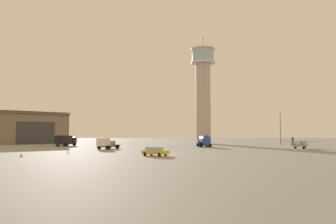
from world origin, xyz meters
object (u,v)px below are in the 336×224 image
light_post_east (280,125)px  car_yellow (155,151)px  traffic_cone_near_left (21,155)px  control_tower (203,89)px  airplane_silver (299,143)px  truck_flatbed_white (106,144)px  truck_box_black (65,140)px  light_post_west (69,126)px  truck_fuel_tanker_blue (204,140)px

light_post_east → car_yellow: bearing=-130.7°
car_yellow → traffic_cone_near_left: bearing=-142.4°
control_tower → traffic_cone_near_left: control_tower is taller
airplane_silver → light_post_east: light_post_east is taller
truck_flatbed_white → truck_box_black: size_ratio=0.89×
car_yellow → traffic_cone_near_left: 19.92m
airplane_silver → light_post_west: size_ratio=0.84×
light_post_west → traffic_cone_near_left: 47.53m
truck_flatbed_white → traffic_cone_near_left: bearing=6.0°
truck_flatbed_white → truck_fuel_tanker_blue: bearing=141.5°
truck_fuel_tanker_blue → car_yellow: 35.04m
car_yellow → truck_flatbed_white: bearing=151.1°
light_post_east → light_post_west: bearing=179.1°
car_yellow → light_post_east: size_ratio=0.43×
control_tower → truck_fuel_tanker_blue: control_tower is taller
car_yellow → light_post_west: (-24.27, 46.74, 4.84)m
truck_flatbed_white → car_yellow: size_ratio=1.45×
light_post_east → truck_box_black: bearing=-175.3°
truck_fuel_tanker_blue → light_post_west: (-37.70, 14.39, 3.90)m
light_post_east → traffic_cone_near_left: 75.19m
airplane_silver → truck_box_black: size_ratio=1.12×
truck_flatbed_white → light_post_east: 54.87m
truck_flatbed_white → car_yellow: bearing=53.4°
truck_box_black → car_yellow: truck_box_black is taller
car_yellow → traffic_cone_near_left: (-19.92, -0.29, -0.43)m
airplane_silver → truck_flatbed_white: 43.58m
light_post_west → light_post_east: (63.55, -1.02, 0.35)m
light_post_east → traffic_cone_near_left: size_ratio=16.25×
truck_flatbed_white → light_post_east: bearing=144.1°
light_post_west → light_post_east: 63.56m
truck_fuel_tanker_blue → light_post_west: 40.54m
control_tower → car_yellow: 65.70m
airplane_silver → car_yellow: (-33.35, -21.44, -0.49)m
truck_fuel_tanker_blue → car_yellow: (-13.44, -32.35, -0.94)m
airplane_silver → light_post_west: 63.08m
car_yellow → light_post_east: 60.50m
control_tower → traffic_cone_near_left: 74.10m
truck_fuel_tanker_blue → car_yellow: bearing=156.1°
control_tower → airplane_silver: (15.12, -38.96, -17.85)m
truck_fuel_tanker_blue → light_post_east: size_ratio=0.61×
control_tower → car_yellow: control_tower is taller
light_post_west → traffic_cone_near_left: light_post_west is taller
truck_flatbed_white → light_post_west: (-14.05, 24.20, 4.36)m
control_tower → truck_flatbed_white: bearing=-126.9°
truck_flatbed_white → car_yellow: (10.22, -22.54, -0.48)m
truck_flatbed_white → truck_box_black: 22.46m
traffic_cone_near_left → light_post_east: bearing=37.9°
airplane_silver → traffic_cone_near_left: size_ratio=12.71×
car_yellow → truck_fuel_tanker_blue: bearing=104.2°
truck_box_black → traffic_cone_near_left: size_ratio=11.30×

